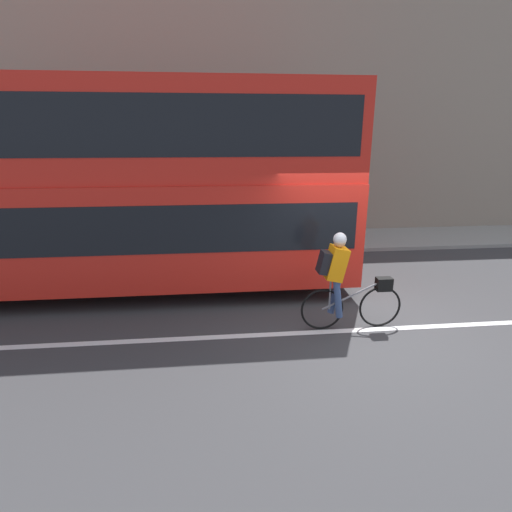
% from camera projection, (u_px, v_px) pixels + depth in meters
% --- Properties ---
extents(ground_plane, '(80.00, 80.00, 0.00)m').
position_uv_depth(ground_plane, '(360.00, 331.00, 6.68)').
color(ground_plane, '#38383A').
extents(road_center_line, '(50.00, 0.14, 0.01)m').
position_uv_depth(road_center_line, '(359.00, 330.00, 6.70)').
color(road_center_line, silver).
rests_on(road_center_line, ground_plane).
extents(sidewalk_curb, '(60.00, 2.37, 0.10)m').
position_uv_depth(sidewalk_curb, '(294.00, 241.00, 12.13)').
color(sidewalk_curb, gray).
rests_on(sidewalk_curb, ground_plane).
extents(building_facade, '(60.00, 0.30, 7.18)m').
position_uv_depth(building_facade, '(289.00, 120.00, 12.37)').
color(building_facade, gray).
rests_on(building_facade, ground_plane).
extents(bus, '(9.65, 2.61, 4.10)m').
position_uv_depth(bus, '(109.00, 181.00, 7.88)').
color(bus, black).
rests_on(bus, ground_plane).
extents(cyclist_on_bike, '(1.72, 0.32, 1.67)m').
position_uv_depth(cyclist_on_bike, '(343.00, 279.00, 6.51)').
color(cyclist_on_bike, black).
rests_on(cyclist_on_bike, ground_plane).
extents(trash_bin, '(0.56, 0.56, 1.04)m').
position_uv_depth(trash_bin, '(49.00, 229.00, 11.17)').
color(trash_bin, '#515156').
rests_on(trash_bin, sidewalk_curb).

